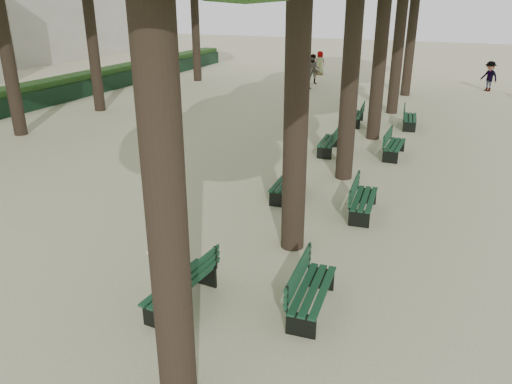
% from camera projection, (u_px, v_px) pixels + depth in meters
% --- Properties ---
extents(ground, '(120.00, 120.00, 0.00)m').
position_uv_depth(ground, '(165.00, 301.00, 9.40)').
color(ground, '#B4B088').
rests_on(ground, ground).
extents(bench_left_0, '(0.71, 1.84, 0.92)m').
position_uv_depth(bench_left_0, '(182.00, 292.00, 9.18)').
color(bench_left_0, black).
rests_on(bench_left_0, ground).
extents(bench_left_1, '(0.68, 1.83, 0.92)m').
position_uv_depth(bench_left_1, '(286.00, 188.00, 14.15)').
color(bench_left_1, black).
rests_on(bench_left_1, ground).
extents(bench_left_2, '(0.70, 1.84, 0.92)m').
position_uv_depth(bench_left_2, '(329.00, 146.00, 18.08)').
color(bench_left_2, black).
rests_on(bench_left_2, ground).
extents(bench_left_3, '(0.76, 1.85, 0.92)m').
position_uv_depth(bench_left_3, '(356.00, 118.00, 22.05)').
color(bench_left_3, black).
rests_on(bench_left_3, ground).
extents(bench_right_0, '(0.68, 1.83, 0.92)m').
position_uv_depth(bench_right_0, '(312.00, 298.00, 9.01)').
color(bench_right_0, black).
rests_on(bench_right_0, ground).
extents(bench_right_1, '(0.70, 1.84, 0.92)m').
position_uv_depth(bench_right_1, '(363.00, 205.00, 12.98)').
color(bench_right_1, black).
rests_on(bench_right_1, ground).
extents(bench_right_2, '(0.59, 1.81, 0.92)m').
position_uv_depth(bench_right_2, '(394.00, 149.00, 17.64)').
color(bench_right_2, black).
rests_on(bench_right_2, ground).
extents(bench_right_3, '(0.77, 1.85, 0.92)m').
position_uv_depth(bench_right_3, '(410.00, 121.00, 21.52)').
color(bench_right_3, black).
rests_on(bench_right_3, ground).
extents(man_with_map, '(0.69, 0.75, 1.71)m').
position_uv_depth(man_with_map, '(170.00, 261.00, 9.07)').
color(man_with_map, black).
rests_on(man_with_map, ground).
extents(pedestrian_a, '(0.95, 0.51, 1.86)m').
position_uv_depth(pedestrian_a, '(313.00, 69.00, 31.90)').
color(pedestrian_a, '#262628').
rests_on(pedestrian_a, ground).
extents(pedestrian_d, '(0.82, 0.78, 1.65)m').
position_uv_depth(pedestrian_d, '(320.00, 63.00, 35.61)').
color(pedestrian_d, '#262628').
rests_on(pedestrian_d, ground).
extents(pedestrian_b, '(1.08, 0.99, 1.74)m').
position_uv_depth(pedestrian_b, '(489.00, 76.00, 29.51)').
color(pedestrian_b, '#262628').
rests_on(pedestrian_b, ground).
extents(pedestrian_e, '(1.78, 0.91, 1.88)m').
position_uv_depth(pedestrian_e, '(306.00, 73.00, 30.22)').
color(pedestrian_e, '#262628').
rests_on(pedestrian_e, ground).
extents(fence, '(0.08, 42.00, 0.90)m').
position_uv_depth(fence, '(22.00, 104.00, 24.05)').
color(fence, black).
rests_on(fence, ground).
extents(hedge, '(1.20, 42.00, 1.20)m').
position_uv_depth(hedge, '(11.00, 100.00, 24.24)').
color(hedge, '#1F4618').
rests_on(hedge, ground).
extents(building_far, '(12.00, 16.00, 7.00)m').
position_uv_depth(building_far, '(32.00, 16.00, 45.67)').
color(building_far, '#B7B2A3').
rests_on(building_far, ground).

